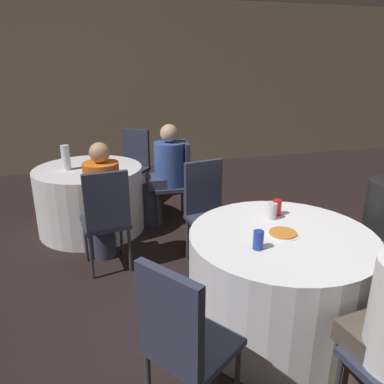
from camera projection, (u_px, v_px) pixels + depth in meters
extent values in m
plane|color=black|center=(286.00, 317.00, 2.84)|extent=(16.00, 16.00, 0.00)
cube|color=gray|center=(159.00, 86.00, 6.54)|extent=(16.00, 0.06, 2.80)
cylinder|color=silver|center=(278.00, 280.00, 2.66)|extent=(1.27, 1.27, 0.72)
cylinder|color=silver|center=(91.00, 199.00, 4.21)|extent=(1.17, 1.17, 0.72)
cube|color=#2D3347|center=(194.00, 345.00, 1.93)|extent=(0.56, 0.56, 0.04)
cube|color=#2D3347|center=(169.00, 320.00, 1.71)|extent=(0.26, 0.34, 0.50)
cylinder|color=#333338|center=(189.00, 348.00, 2.23)|extent=(0.03, 0.03, 0.43)
cylinder|color=#333338|center=(237.00, 377.00, 2.03)|extent=(0.03, 0.03, 0.43)
cylinder|color=#333338|center=(149.00, 384.00, 1.99)|extent=(0.03, 0.03, 0.43)
cube|color=#2D3347|center=(384.00, 247.00, 2.94)|extent=(0.43, 0.43, 0.04)
cylinder|color=#333338|center=(379.00, 289.00, 2.81)|extent=(0.03, 0.03, 0.43)
cylinder|color=#333338|center=(347.00, 267.00, 3.11)|extent=(0.03, 0.03, 0.43)
cylinder|color=#333338|center=(379.00, 259.00, 3.22)|extent=(0.03, 0.03, 0.43)
cube|color=#2D3347|center=(212.00, 220.00, 3.43)|extent=(0.47, 0.47, 0.04)
cube|color=#2D3347|center=(203.00, 187.00, 3.49)|extent=(0.38, 0.12, 0.50)
cylinder|color=#333338|center=(237.00, 247.00, 3.44)|extent=(0.03, 0.03, 0.43)
cylinder|color=#333338|center=(205.00, 255.00, 3.30)|extent=(0.03, 0.03, 0.43)
cylinder|color=#333338|center=(218.00, 232.00, 3.73)|extent=(0.03, 0.03, 0.43)
cylinder|color=#333338|center=(188.00, 239.00, 3.58)|extent=(0.03, 0.03, 0.43)
cylinder|color=#333338|center=(384.00, 369.00, 2.08)|extent=(0.03, 0.03, 0.43)
cube|color=#2D3347|center=(105.00, 222.00, 3.39)|extent=(0.44, 0.44, 0.04)
cube|color=#2D3347|center=(107.00, 201.00, 3.14)|extent=(0.38, 0.09, 0.50)
cylinder|color=#333338|center=(86.00, 241.00, 3.55)|extent=(0.03, 0.03, 0.43)
cylinder|color=#333338|center=(121.00, 235.00, 3.68)|extent=(0.03, 0.03, 0.43)
cylinder|color=#333338|center=(91.00, 257.00, 3.26)|extent=(0.03, 0.03, 0.43)
cylinder|color=#333338|center=(130.00, 250.00, 3.38)|extent=(0.03, 0.03, 0.43)
cube|color=#2D3347|center=(170.00, 186.00, 4.35)|extent=(0.43, 0.43, 0.04)
cube|color=#2D3347|center=(185.00, 163.00, 4.29)|extent=(0.08, 0.38, 0.50)
cylinder|color=#333338|center=(158.00, 212.00, 4.24)|extent=(0.03, 0.03, 0.43)
cylinder|color=#333338|center=(155.00, 201.00, 4.55)|extent=(0.03, 0.03, 0.43)
cylinder|color=#333338|center=(187.00, 209.00, 4.30)|extent=(0.03, 0.03, 0.43)
cylinder|color=#333338|center=(182.00, 199.00, 4.62)|extent=(0.03, 0.03, 0.43)
cube|color=#2D3347|center=(131.00, 170.00, 4.97)|extent=(0.56, 0.56, 0.04)
cube|color=#2D3347|center=(136.00, 148.00, 5.04)|extent=(0.33, 0.27, 0.50)
cylinder|color=#333338|center=(137.00, 192.00, 4.85)|extent=(0.03, 0.03, 0.43)
cylinder|color=#333338|center=(114.00, 189.00, 4.96)|extent=(0.03, 0.03, 0.43)
cylinder|color=#333338|center=(149.00, 185.00, 5.15)|extent=(0.03, 0.03, 0.43)
cylinder|color=#333338|center=(127.00, 182.00, 5.26)|extent=(0.03, 0.03, 0.43)
cylinder|color=#4C4238|center=(358.00, 276.00, 2.94)|extent=(0.24, 0.24, 0.47)
cube|color=#4C4238|center=(375.00, 241.00, 2.88)|extent=(0.34, 0.38, 0.12)
cylinder|color=#33384C|center=(103.00, 234.00, 3.65)|extent=(0.24, 0.24, 0.47)
cube|color=#33384C|center=(102.00, 211.00, 3.46)|extent=(0.33, 0.35, 0.12)
cylinder|color=orange|center=(103.00, 192.00, 3.29)|extent=(0.31, 0.31, 0.54)
sphere|color=tan|center=(99.00, 153.00, 3.17)|extent=(0.18, 0.18, 0.18)
cylinder|color=#33384C|center=(152.00, 205.00, 4.38)|extent=(0.24, 0.24, 0.47)
cube|color=#33384C|center=(161.00, 181.00, 4.30)|extent=(0.35, 0.36, 0.12)
cylinder|color=#33519E|center=(170.00, 164.00, 4.26)|extent=(0.35, 0.35, 0.50)
sphere|color=tan|center=(169.00, 133.00, 4.14)|extent=(0.20, 0.20, 0.20)
cylinder|color=#4C4238|center=(355.00, 369.00, 2.06)|extent=(0.24, 0.24, 0.47)
cube|color=#4C4238|center=(380.00, 340.00, 1.87)|extent=(0.35, 0.35, 0.12)
cylinder|color=white|center=(283.00, 234.00, 2.53)|extent=(0.22, 0.22, 0.01)
cylinder|color=orange|center=(283.00, 233.00, 2.53)|extent=(0.19, 0.19, 0.01)
cylinder|color=red|center=(277.00, 207.00, 2.83)|extent=(0.07, 0.07, 0.12)
cylinder|color=#1E38A5|center=(258.00, 240.00, 2.32)|extent=(0.07, 0.07, 0.12)
cylinder|color=silver|center=(272.00, 211.00, 2.76)|extent=(0.07, 0.07, 0.12)
cylinder|color=white|center=(66.00, 158.00, 3.98)|extent=(0.09, 0.09, 0.27)
cylinder|color=silver|center=(89.00, 164.00, 4.09)|extent=(0.09, 0.09, 0.09)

